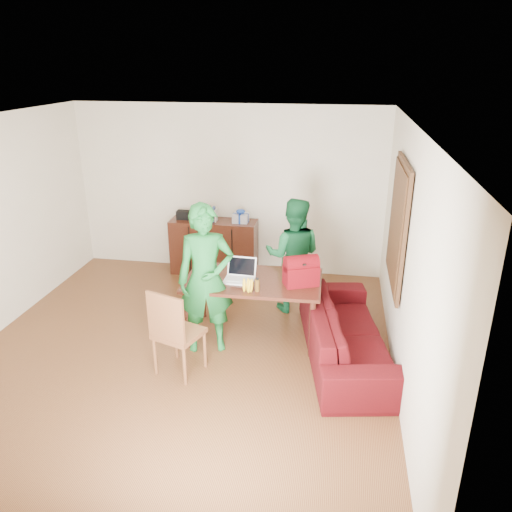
% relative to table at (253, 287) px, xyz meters
% --- Properties ---
extents(room, '(5.20, 5.70, 2.90)m').
position_rel_table_xyz_m(room, '(-0.78, -0.48, 0.62)').
color(room, '#4A2412').
rests_on(room, ground).
extents(table, '(1.69, 0.98, 0.78)m').
position_rel_table_xyz_m(table, '(0.00, 0.00, 0.00)').
color(table, black).
rests_on(table, ground).
extents(chair, '(0.59, 0.58, 1.04)m').
position_rel_table_xyz_m(chair, '(-0.68, -0.93, -0.38)').
color(chair, brown).
rests_on(chair, ground).
extents(person_near, '(0.76, 0.61, 1.82)m').
position_rel_table_xyz_m(person_near, '(-0.50, -0.38, 0.23)').
color(person_near, '#166628').
rests_on(person_near, ground).
extents(person_far, '(0.79, 0.62, 1.62)m').
position_rel_table_xyz_m(person_far, '(0.41, 0.82, 0.12)').
color(person_far, '#13582D').
rests_on(person_far, ground).
extents(laptop, '(0.37, 0.27, 0.26)m').
position_rel_table_xyz_m(laptop, '(-0.16, -0.08, 0.15)').
color(laptop, white).
rests_on(laptop, table).
extents(bananas, '(0.18, 0.12, 0.06)m').
position_rel_table_xyz_m(bananas, '(-0.00, -0.36, 0.13)').
color(bananas, yellow).
rests_on(bananas, table).
extents(bottle, '(0.06, 0.06, 0.17)m').
position_rel_table_xyz_m(bottle, '(0.10, -0.32, 0.18)').
color(bottle, brown).
rests_on(bottle, table).
extents(red_bag, '(0.46, 0.37, 0.29)m').
position_rel_table_xyz_m(red_bag, '(0.59, -0.05, 0.25)').
color(red_bag, '#690708').
rests_on(red_bag, table).
extents(sofa, '(1.27, 2.36, 0.65)m').
position_rel_table_xyz_m(sofa, '(1.16, -0.30, -0.36)').
color(sofa, '#400816').
rests_on(sofa, ground).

